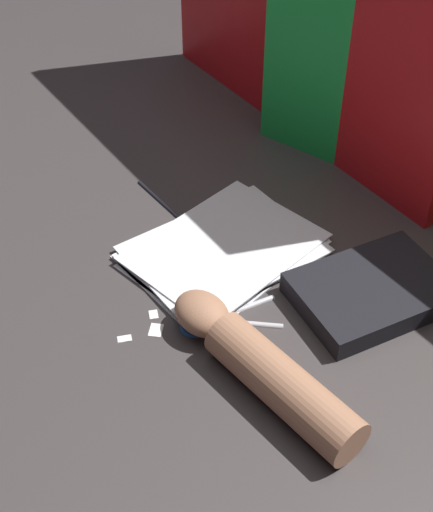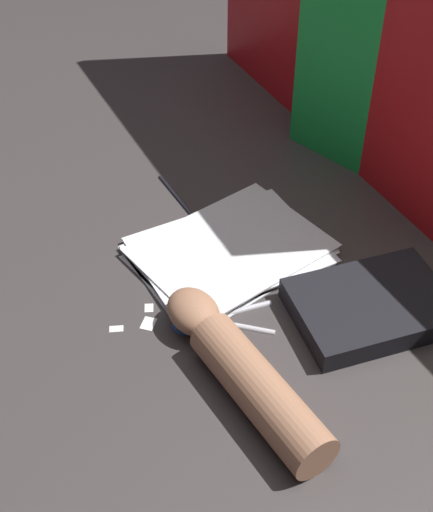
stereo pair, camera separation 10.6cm
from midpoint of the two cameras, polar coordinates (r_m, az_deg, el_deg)
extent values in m
plane|color=#3D3838|center=(1.11, -2.38, -2.02)|extent=(6.00, 6.00, 0.00)
cube|color=green|center=(1.21, 12.77, 14.56)|extent=(0.55, 0.12, 0.46)
cube|color=white|center=(1.15, -2.28, 0.09)|extent=(0.23, 0.30, 0.00)
cube|color=white|center=(1.15, -2.04, 0.29)|extent=(0.24, 0.31, 0.00)
cube|color=white|center=(1.15, -2.13, 0.46)|extent=(0.22, 0.29, 0.00)
cube|color=white|center=(1.15, -2.06, 0.45)|extent=(0.24, 0.31, 0.00)
cube|color=white|center=(1.15, -1.95, 0.65)|extent=(0.24, 0.30, 0.00)
cube|color=black|center=(1.08, 9.61, -2.94)|extent=(0.21, 0.26, 0.04)
sphere|color=silver|center=(1.05, -3.35, -5.17)|extent=(0.01, 0.01, 0.01)
cylinder|color=silver|center=(1.06, -0.74, -4.23)|extent=(0.04, 0.10, 0.01)
torus|color=blue|center=(1.04, -4.68, -5.64)|extent=(0.05, 0.05, 0.01)
cylinder|color=silver|center=(1.04, -0.46, -5.42)|extent=(0.08, 0.08, 0.01)
torus|color=blue|center=(1.05, -4.78, -5.04)|extent=(0.06, 0.06, 0.01)
cylinder|color=#A87556|center=(0.93, 2.06, -10.46)|extent=(0.24, 0.07, 0.07)
ellipsoid|color=#A87556|center=(1.02, -4.17, -4.76)|extent=(0.09, 0.07, 0.05)
cube|color=white|center=(1.04, -7.79, -6.02)|extent=(0.03, 0.03, 0.00)
cube|color=white|center=(1.04, -10.20, -6.76)|extent=(0.02, 0.02, 0.00)
cube|color=white|center=(1.07, -7.92, -4.78)|extent=(0.02, 0.02, 0.00)
cylinder|color=black|center=(1.27, -7.04, 4.48)|extent=(0.13, 0.02, 0.01)
camera|label=1|loc=(0.05, -92.87, -2.58)|focal=50.00mm
camera|label=2|loc=(0.05, 87.13, 2.58)|focal=50.00mm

